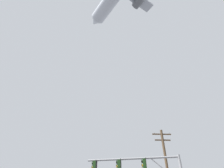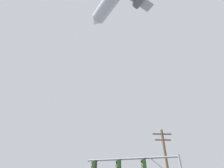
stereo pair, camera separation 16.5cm
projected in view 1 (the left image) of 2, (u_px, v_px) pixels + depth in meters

